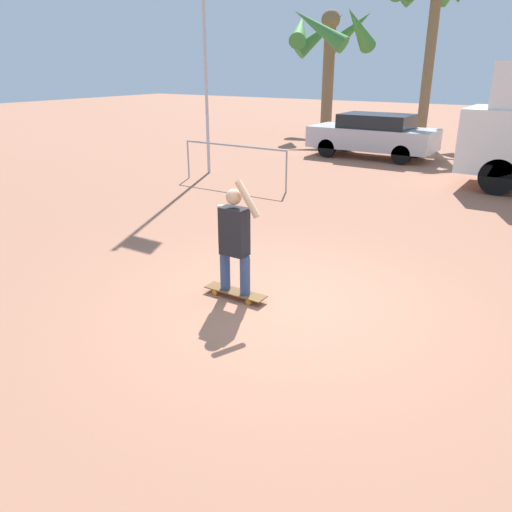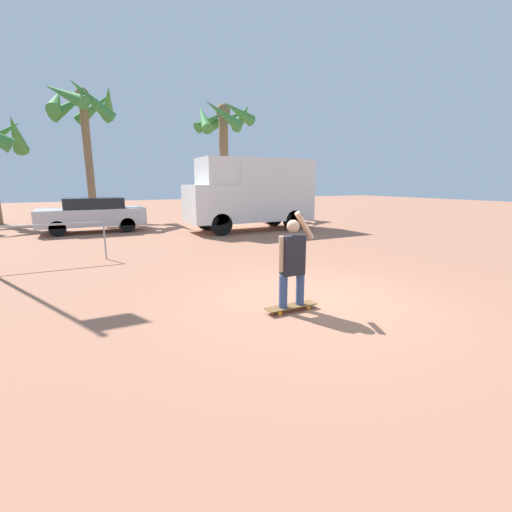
# 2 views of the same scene
# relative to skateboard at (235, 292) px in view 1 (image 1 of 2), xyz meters

# --- Properties ---
(ground_plane) EXTENTS (80.00, 80.00, 0.00)m
(ground_plane) POSITION_rel_skateboard_xyz_m (0.64, 0.23, -0.08)
(ground_plane) COLOR #A36B51
(skateboard) EXTENTS (0.93, 0.23, 0.09)m
(skateboard) POSITION_rel_skateboard_xyz_m (0.00, 0.00, 0.00)
(skateboard) COLOR brown
(skateboard) RESTS_ON ground_plane
(person_skateboarder) EXTENTS (0.66, 0.22, 1.59)m
(person_skateboarder) POSITION_rel_skateboard_xyz_m (-0.00, -0.00, 0.82)
(person_skateboarder) COLOR #384C7A
(person_skateboarder) RESTS_ON skateboard
(parked_car_silver) EXTENTS (4.29, 1.83, 1.49)m
(parked_car_silver) POSITION_rel_skateboard_xyz_m (-2.55, 11.97, 0.71)
(parked_car_silver) COLOR black
(parked_car_silver) RESTS_ON ground_plane
(palm_tree_far_left) EXTENTS (3.94, 4.14, 5.62)m
(palm_tree_far_left) POSITION_rel_skateboard_xyz_m (-7.01, 17.45, 4.22)
(palm_tree_far_left) COLOR brown
(palm_tree_far_left) RESTS_ON ground_plane
(flagpole) EXTENTS (0.84, 0.12, 7.70)m
(flagpole) POSITION_rel_skateboard_xyz_m (-5.64, 6.69, 4.26)
(flagpole) COLOR #B7B7BC
(flagpole) RESTS_ON ground_plane
(plaza_railing_segment) EXTENTS (3.26, 0.05, 1.08)m
(plaza_railing_segment) POSITION_rel_skateboard_xyz_m (-4.10, 5.77, 0.80)
(plaza_railing_segment) COLOR #99999E
(plaza_railing_segment) RESTS_ON ground_plane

